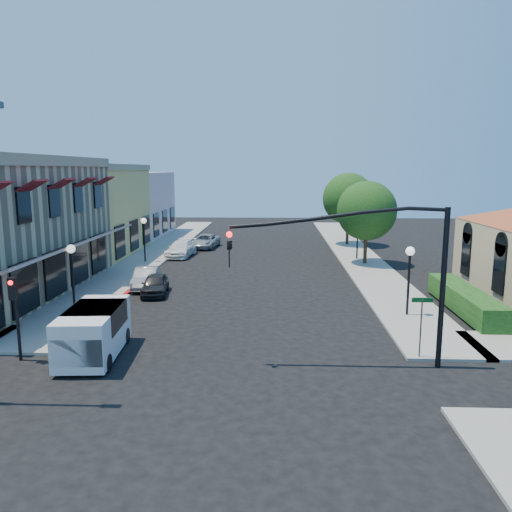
{
  "coord_description": "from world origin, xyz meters",
  "views": [
    {
      "loc": [
        1.91,
        -16.51,
        7.32
      ],
      "look_at": [
        0.78,
        10.59,
        2.6
      ],
      "focal_mm": 35.0,
      "sensor_mm": 36.0,
      "label": 1
    }
  ],
  "objects_px": {
    "secondary_signal": "(15,303)",
    "lamppost_left_far": "(144,229)",
    "lamppost_left_near": "(72,261)",
    "parked_car_c": "(181,249)",
    "lamppost_right_far": "(358,227)",
    "parked_car_a": "(155,284)",
    "white_van": "(93,329)",
    "street_tree_a": "(367,211)",
    "parked_car_b": "(146,278)",
    "lamppost_right_near": "(410,263)",
    "street_name_sign": "(421,318)",
    "signal_mast_arm": "(385,260)",
    "parked_car_d": "(205,241)",
    "street_tree_b": "(348,199)"
  },
  "relations": [
    {
      "from": "parked_car_b",
      "to": "lamppost_right_far",
      "type": "bearing_deg",
      "value": 29.45
    },
    {
      "from": "parked_car_c",
      "to": "lamppost_right_far",
      "type": "bearing_deg",
      "value": 0.89
    },
    {
      "from": "lamppost_left_near",
      "to": "parked_car_d",
      "type": "bearing_deg",
      "value": 80.43
    },
    {
      "from": "secondary_signal",
      "to": "parked_car_d",
      "type": "height_order",
      "value": "secondary_signal"
    },
    {
      "from": "parked_car_b",
      "to": "parked_car_d",
      "type": "xyz_separation_m",
      "value": [
        1.38,
        16.25,
        -0.01
      ]
    },
    {
      "from": "street_tree_a",
      "to": "signal_mast_arm",
      "type": "relative_size",
      "value": 0.81
    },
    {
      "from": "white_van",
      "to": "parked_car_b",
      "type": "distance_m",
      "value": 11.7
    },
    {
      "from": "signal_mast_arm",
      "to": "parked_car_b",
      "type": "bearing_deg",
      "value": 134.88
    },
    {
      "from": "lamppost_right_near",
      "to": "parked_car_a",
      "type": "distance_m",
      "value": 14.49
    },
    {
      "from": "street_tree_a",
      "to": "parked_car_b",
      "type": "distance_m",
      "value": 17.55
    },
    {
      "from": "white_van",
      "to": "parked_car_a",
      "type": "distance_m",
      "value": 10.06
    },
    {
      "from": "parked_car_a",
      "to": "parked_car_b",
      "type": "xyz_separation_m",
      "value": [
        -0.93,
        1.6,
        0.03
      ]
    },
    {
      "from": "street_tree_b",
      "to": "lamppost_right_far",
      "type": "bearing_deg",
      "value": -92.15
    },
    {
      "from": "lamppost_right_far",
      "to": "parked_car_a",
      "type": "height_order",
      "value": "lamppost_right_far"
    },
    {
      "from": "lamppost_right_far",
      "to": "parked_car_c",
      "type": "distance_m",
      "value": 14.88
    },
    {
      "from": "lamppost_left_near",
      "to": "parked_car_c",
      "type": "bearing_deg",
      "value": 82.3
    },
    {
      "from": "secondary_signal",
      "to": "parked_car_c",
      "type": "height_order",
      "value": "secondary_signal"
    },
    {
      "from": "secondary_signal",
      "to": "lamppost_right_near",
      "type": "bearing_deg",
      "value": 21.78
    },
    {
      "from": "signal_mast_arm",
      "to": "white_van",
      "type": "bearing_deg",
      "value": 177.64
    },
    {
      "from": "white_van",
      "to": "secondary_signal",
      "type": "bearing_deg",
      "value": -168.81
    },
    {
      "from": "street_tree_a",
      "to": "parked_car_d",
      "type": "height_order",
      "value": "street_tree_a"
    },
    {
      "from": "secondary_signal",
      "to": "parked_car_d",
      "type": "relative_size",
      "value": 0.73
    },
    {
      "from": "parked_car_d",
      "to": "signal_mast_arm",
      "type": "bearing_deg",
      "value": -63.47
    },
    {
      "from": "street_name_sign",
      "to": "lamppost_left_far",
      "type": "bearing_deg",
      "value": 128.94
    },
    {
      "from": "parked_car_c",
      "to": "lamppost_right_near",
      "type": "bearing_deg",
      "value": -44.36
    },
    {
      "from": "lamppost_left_near",
      "to": "parked_car_c",
      "type": "distance_m",
      "value": 17.28
    },
    {
      "from": "street_tree_a",
      "to": "lamppost_left_near",
      "type": "height_order",
      "value": "street_tree_a"
    },
    {
      "from": "secondary_signal",
      "to": "white_van",
      "type": "height_order",
      "value": "secondary_signal"
    },
    {
      "from": "secondary_signal",
      "to": "lamppost_right_far",
      "type": "xyz_separation_m",
      "value": [
        16.5,
        22.59,
        0.42
      ]
    },
    {
      "from": "lamppost_left_far",
      "to": "parked_car_b",
      "type": "bearing_deg",
      "value": -74.68
    },
    {
      "from": "parked_car_a",
      "to": "street_tree_b",
      "type": "bearing_deg",
      "value": 47.95
    },
    {
      "from": "street_name_sign",
      "to": "parked_car_c",
      "type": "height_order",
      "value": "street_name_sign"
    },
    {
      "from": "lamppost_right_far",
      "to": "street_tree_a",
      "type": "bearing_deg",
      "value": -81.47
    },
    {
      "from": "secondary_signal",
      "to": "signal_mast_arm",
      "type": "bearing_deg",
      "value": 0.37
    },
    {
      "from": "lamppost_left_near",
      "to": "parked_car_a",
      "type": "height_order",
      "value": "lamppost_left_near"
    },
    {
      "from": "lamppost_right_near",
      "to": "signal_mast_arm",
      "type": "bearing_deg",
      "value": -112.12
    },
    {
      "from": "signal_mast_arm",
      "to": "street_tree_b",
      "type": "bearing_deg",
      "value": 84.49
    },
    {
      "from": "lamppost_left_near",
      "to": "white_van",
      "type": "bearing_deg",
      "value": -61.68
    },
    {
      "from": "parked_car_b",
      "to": "lamppost_right_near",
      "type": "bearing_deg",
      "value": -26.69
    },
    {
      "from": "lamppost_right_far",
      "to": "parked_car_a",
      "type": "bearing_deg",
      "value": -138.92
    },
    {
      "from": "secondary_signal",
      "to": "lamppost_left_far",
      "type": "xyz_separation_m",
      "value": [
        -0.5,
        20.59,
        0.42
      ]
    },
    {
      "from": "signal_mast_arm",
      "to": "parked_car_a",
      "type": "xyz_separation_m",
      "value": [
        -11.12,
        10.5,
        -3.48
      ]
    },
    {
      "from": "white_van",
      "to": "parked_car_a",
      "type": "xyz_separation_m",
      "value": [
        -0.02,
        10.05,
        -0.53
      ]
    },
    {
      "from": "lamppost_right_near",
      "to": "parked_car_c",
      "type": "bearing_deg",
      "value": 130.85
    },
    {
      "from": "street_tree_b",
      "to": "parked_car_d",
      "type": "xyz_separation_m",
      "value": [
        -13.62,
        -2.15,
        -3.91
      ]
    },
    {
      "from": "lamppost_left_near",
      "to": "parked_car_b",
      "type": "xyz_separation_m",
      "value": [
        2.3,
        5.6,
        -2.1
      ]
    },
    {
      "from": "signal_mast_arm",
      "to": "street_name_sign",
      "type": "distance_m",
      "value": 2.98
    },
    {
      "from": "signal_mast_arm",
      "to": "lamppost_left_far",
      "type": "bearing_deg",
      "value": 125.0
    },
    {
      "from": "lamppost_right_near",
      "to": "lamppost_right_far",
      "type": "bearing_deg",
      "value": 90.0
    },
    {
      "from": "parked_car_c",
      "to": "secondary_signal",
      "type": "bearing_deg",
      "value": -89.58
    }
  ]
}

